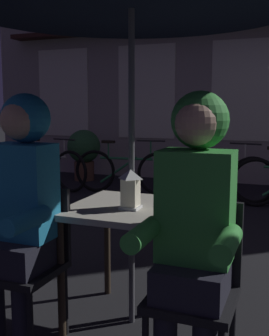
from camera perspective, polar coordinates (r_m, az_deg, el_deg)
The scene contains 12 objects.
ground_plane at distance 2.77m, azimuth -0.38°, elevation -20.26°, with size 60.00×60.00×0.00m, color black.
cafe_table at distance 2.52m, azimuth -0.40°, elevation -7.43°, with size 0.72×0.72×0.74m.
lantern at distance 2.40m, azimuth -0.55°, elevation -2.77°, with size 0.11×0.11×0.23m.
chair_left at distance 2.48m, azimuth -14.25°, elevation -11.58°, with size 0.40×0.40×0.87m.
chair_right at distance 2.11m, azimuth 8.35°, elevation -15.11°, with size 0.40×0.40×0.87m.
person_left_hooded at distance 2.34m, azimuth -15.37°, elevation -3.74°, with size 0.45×0.56×1.40m.
person_right_hooded at distance 1.94m, azimuth 8.19°, elevation -6.03°, with size 0.45×0.56×1.40m.
shopfront_building at distance 7.90m, azimuth 15.45°, elevation 20.97°, with size 10.00×0.93×6.20m.
bicycle_nearest at distance 6.93m, azimuth -11.88°, elevation 0.05°, with size 1.65×0.40×0.84m.
bicycle_second at distance 6.39m, azimuth -1.19°, elevation -0.45°, with size 1.68×0.20×0.84m.
bicycle_third at distance 6.10m, azimuth 11.27°, elevation -1.04°, with size 1.66×0.35×0.84m.
potted_plant at distance 7.61m, azimuth -6.94°, elevation 2.40°, with size 0.60×0.60×0.92m.
Camera 1 is at (0.90, -2.26, 1.32)m, focal length 44.55 mm.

